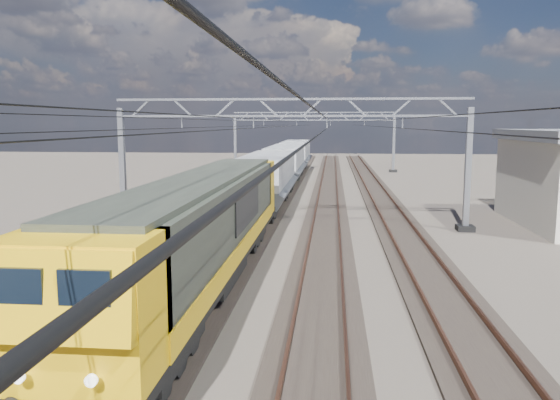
# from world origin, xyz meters

# --- Properties ---
(ground) EXTENTS (160.00, 160.00, 0.00)m
(ground) POSITION_xyz_m (0.00, 0.00, 0.00)
(ground) COLOR #28241E
(ground) RESTS_ON ground
(track_outer_west) EXTENTS (2.60, 140.00, 0.30)m
(track_outer_west) POSITION_xyz_m (-6.00, 0.00, 0.07)
(track_outer_west) COLOR black
(track_outer_west) RESTS_ON ground
(track_loco) EXTENTS (2.60, 140.00, 0.30)m
(track_loco) POSITION_xyz_m (-2.00, 0.00, 0.07)
(track_loco) COLOR black
(track_loco) RESTS_ON ground
(track_inner_east) EXTENTS (2.60, 140.00, 0.30)m
(track_inner_east) POSITION_xyz_m (2.00, 0.00, 0.07)
(track_inner_east) COLOR black
(track_inner_east) RESTS_ON ground
(track_outer_east) EXTENTS (2.60, 140.00, 0.30)m
(track_outer_east) POSITION_xyz_m (6.00, 0.00, 0.07)
(track_outer_east) COLOR black
(track_outer_east) RESTS_ON ground
(catenary_gantry_mid) EXTENTS (19.90, 0.90, 7.11)m
(catenary_gantry_mid) POSITION_xyz_m (0.00, 4.00, 3.91)
(catenary_gantry_mid) COLOR gray
(catenary_gantry_mid) RESTS_ON ground
(catenary_gantry_far) EXTENTS (19.90, 0.90, 7.11)m
(catenary_gantry_far) POSITION_xyz_m (0.00, 40.00, 3.91)
(catenary_gantry_far) COLOR gray
(catenary_gantry_far) RESTS_ON ground
(overhead_wires) EXTENTS (12.03, 140.00, 0.53)m
(overhead_wires) POSITION_xyz_m (0.00, 8.00, 5.75)
(overhead_wires) COLOR black
(overhead_wires) RESTS_ON ground
(locomotive) EXTENTS (2.76, 21.10, 3.62)m
(locomotive) POSITION_xyz_m (-2.00, -7.81, 2.33)
(locomotive) COLOR black
(locomotive) RESTS_ON ground
(hopper_wagon_lead) EXTENTS (3.38, 13.00, 3.25)m
(hopper_wagon_lead) POSITION_xyz_m (-2.00, 9.89, 2.23)
(hopper_wagon_lead) COLOR black
(hopper_wagon_lead) RESTS_ON ground
(hopper_wagon_mid) EXTENTS (3.38, 13.00, 3.25)m
(hopper_wagon_mid) POSITION_xyz_m (-2.00, 24.09, 2.23)
(hopper_wagon_mid) COLOR black
(hopper_wagon_mid) RESTS_ON ground
(hopper_wagon_third) EXTENTS (3.38, 13.00, 3.25)m
(hopper_wagon_third) POSITION_xyz_m (-2.00, 38.29, 2.23)
(hopper_wagon_third) COLOR black
(hopper_wagon_third) RESTS_ON ground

